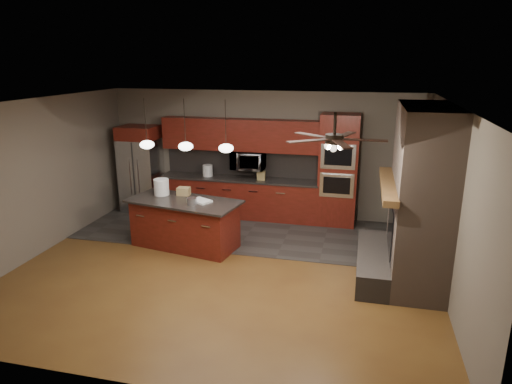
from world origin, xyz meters
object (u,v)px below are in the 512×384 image
(kitchen_island, at_px, (185,223))
(counter_bucket, at_px, (208,171))
(counter_box, at_px, (261,176))
(microwave, at_px, (248,160))
(paint_can, at_px, (192,201))
(oven_tower, at_px, (338,171))
(refrigerator, at_px, (141,169))
(cardboard_box, at_px, (184,191))
(paint_tray, at_px, (201,201))
(white_bucket, at_px, (161,187))

(kitchen_island, height_order, counter_bucket, counter_bucket)
(counter_box, bearing_deg, microwave, 158.15)
(kitchen_island, bearing_deg, counter_box, 71.10)
(paint_can, bearing_deg, oven_tower, 40.35)
(oven_tower, xyz_separation_m, counter_box, (-1.66, -0.04, -0.19))
(refrigerator, distance_m, cardboard_box, 2.25)
(refrigerator, height_order, cardboard_box, refrigerator)
(kitchen_island, bearing_deg, paint_can, -28.72)
(paint_tray, relative_size, counter_box, 1.91)
(microwave, relative_size, paint_tray, 1.97)
(refrigerator, bearing_deg, paint_can, -44.95)
(paint_tray, bearing_deg, counter_bucket, 133.24)
(white_bucket, bearing_deg, kitchen_island, -24.01)
(counter_box, bearing_deg, paint_can, -116.26)
(kitchen_island, xyz_separation_m, paint_tray, (0.34, -0.01, 0.47))
(refrigerator, xyz_separation_m, counter_box, (2.86, 0.03, 0.00))
(refrigerator, height_order, paint_tray, refrigerator)
(white_bucket, distance_m, counter_bucket, 1.71)
(white_bucket, height_order, paint_tray, white_bucket)
(microwave, xyz_separation_m, paint_can, (-0.51, -2.17, -0.32))
(counter_bucket, bearing_deg, paint_can, -78.54)
(refrigerator, height_order, white_bucket, refrigerator)
(oven_tower, relative_size, white_bucket, 7.64)
(oven_tower, relative_size, cardboard_box, 9.96)
(white_bucket, distance_m, cardboard_box, 0.44)
(refrigerator, distance_m, kitchen_island, 2.63)
(microwave, bearing_deg, oven_tower, -1.66)
(microwave, height_order, refrigerator, refrigerator)
(refrigerator, distance_m, paint_tray, 2.83)
(refrigerator, bearing_deg, white_bucket, -51.96)
(refrigerator, xyz_separation_m, cardboard_box, (1.67, -1.51, -0.00))
(refrigerator, distance_m, counter_bucket, 1.61)
(counter_bucket, bearing_deg, kitchen_island, -84.24)
(refrigerator, xyz_separation_m, kitchen_island, (1.80, -1.84, -0.53))
(microwave, xyz_separation_m, paint_tray, (-0.40, -1.98, -0.36))
(white_bucket, xyz_separation_m, counter_box, (1.62, 1.63, -0.08))
(kitchen_island, bearing_deg, refrigerator, 145.00)
(microwave, distance_m, counter_bucket, 0.97)
(counter_box, bearing_deg, paint_tray, -115.45)
(oven_tower, relative_size, kitchen_island, 1.06)
(kitchen_island, xyz_separation_m, cardboard_box, (-0.13, 0.33, 0.53))
(white_bucket, bearing_deg, microwave, 53.09)
(refrigerator, bearing_deg, paint_tray, -40.83)
(paint_can, bearing_deg, refrigerator, 135.05)
(counter_bucket, bearing_deg, cardboard_box, -87.78)
(microwave, height_order, kitchen_island, microwave)
(oven_tower, xyz_separation_m, cardboard_box, (-2.85, -1.59, -0.20))
(oven_tower, distance_m, counter_box, 1.67)
(cardboard_box, bearing_deg, paint_can, -56.94)
(paint_can, xyz_separation_m, counter_bucket, (-0.43, 2.12, 0.05))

